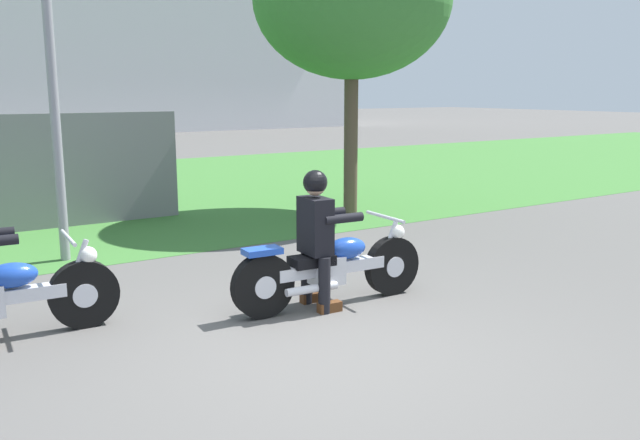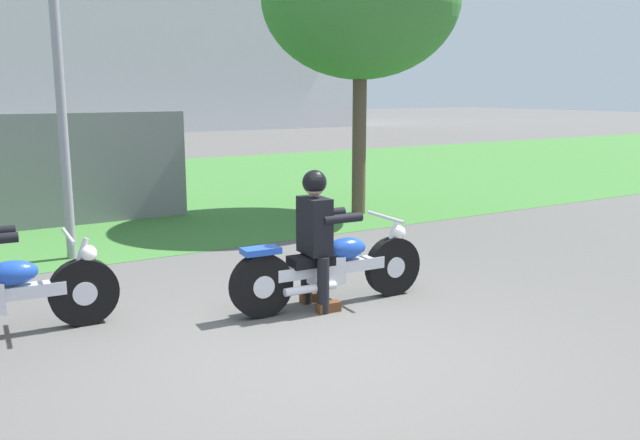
% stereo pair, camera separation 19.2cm
% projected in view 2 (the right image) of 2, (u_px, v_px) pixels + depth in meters
% --- Properties ---
extents(ground, '(120.00, 120.00, 0.00)m').
position_uv_depth(ground, '(318.00, 353.00, 5.54)').
color(ground, '#565451').
extents(grass_verge, '(60.00, 12.00, 0.01)m').
position_uv_depth(grass_verge, '(70.00, 196.00, 13.74)').
color(grass_verge, '#3D7533').
rests_on(grass_verge, ground).
extents(motorcycle_lead, '(2.14, 0.66, 0.87)m').
position_uv_depth(motorcycle_lead, '(331.00, 268.00, 6.71)').
color(motorcycle_lead, black).
rests_on(motorcycle_lead, ground).
extents(rider_lead, '(0.56, 0.48, 1.39)m').
position_uv_depth(rider_lead, '(316.00, 229.00, 6.55)').
color(rider_lead, black).
rests_on(rider_lead, ground).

